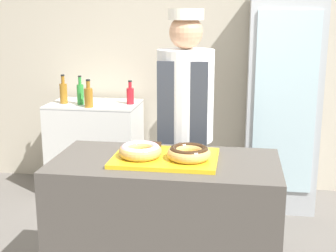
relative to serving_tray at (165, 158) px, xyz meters
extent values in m
cube|color=#BCB29E|center=(0.00, 2.13, 0.41)|extent=(8.00, 0.06, 2.70)
cube|color=#4C4742|center=(0.00, 0.00, -0.47)|extent=(1.32, 0.67, 0.92)
cube|color=yellow|center=(0.00, 0.00, 0.00)|extent=(0.60, 0.43, 0.02)
torus|color=tan|center=(-0.14, -0.04, 0.05)|extent=(0.25, 0.25, 0.07)
torus|color=#EFADC6|center=(-0.14, -0.04, 0.06)|extent=(0.22, 0.22, 0.04)
torus|color=tan|center=(0.14, -0.04, 0.05)|extent=(0.25, 0.25, 0.07)
torus|color=#331E0F|center=(0.14, -0.04, 0.06)|extent=(0.22, 0.22, 0.04)
cube|color=#382111|center=(-0.10, 0.14, 0.03)|extent=(0.10, 0.10, 0.03)
cube|color=#382111|center=(0.10, 0.14, 0.03)|extent=(0.10, 0.10, 0.03)
cylinder|color=#4C4C51|center=(0.03, 0.69, -0.50)|extent=(0.29, 0.29, 0.86)
cylinder|color=white|center=(0.03, 0.69, 0.25)|extent=(0.40, 0.40, 0.65)
cube|color=#383D47|center=(0.03, 0.51, -0.17)|extent=(0.34, 0.02, 1.36)
sphere|color=tan|center=(0.03, 0.69, 0.69)|extent=(0.23, 0.23, 0.23)
cylinder|color=white|center=(0.03, 0.69, 0.81)|extent=(0.25, 0.25, 0.08)
cube|color=#ADB2B7|center=(0.79, 1.74, 0.03)|extent=(0.62, 0.65, 1.93)
cube|color=silver|center=(0.79, 1.41, 0.07)|extent=(0.51, 0.02, 1.55)
cube|color=silver|center=(-0.98, 1.74, -0.48)|extent=(0.86, 0.57, 0.90)
cube|color=gray|center=(-0.98, 1.74, -0.05)|extent=(0.86, 0.57, 0.01)
cylinder|color=#99661E|center=(-0.96, 1.53, 0.06)|extent=(0.08, 0.08, 0.18)
cylinder|color=#99661E|center=(-0.96, 1.53, 0.18)|extent=(0.04, 0.04, 0.07)
cylinder|color=black|center=(-0.96, 1.53, 0.22)|extent=(0.04, 0.04, 0.01)
cylinder|color=#99661E|center=(-1.26, 1.68, 0.06)|extent=(0.07, 0.07, 0.19)
cylinder|color=#99661E|center=(-1.26, 1.68, 0.20)|extent=(0.03, 0.03, 0.07)
cylinder|color=black|center=(-1.26, 1.68, 0.24)|extent=(0.04, 0.04, 0.01)
cylinder|color=#2D8C38|center=(-1.09, 1.66, 0.06)|extent=(0.06, 0.06, 0.19)
cylinder|color=#2D8C38|center=(-1.09, 1.66, 0.19)|extent=(0.03, 0.03, 0.07)
cylinder|color=black|center=(-1.09, 1.66, 0.24)|extent=(0.03, 0.03, 0.01)
cylinder|color=red|center=(-0.62, 1.75, 0.05)|extent=(0.07, 0.07, 0.15)
cylinder|color=red|center=(-0.62, 1.75, 0.15)|extent=(0.03, 0.03, 0.06)
cylinder|color=black|center=(-0.62, 1.75, 0.19)|extent=(0.04, 0.04, 0.01)
camera|label=1|loc=(0.41, -2.56, 0.82)|focal=50.00mm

